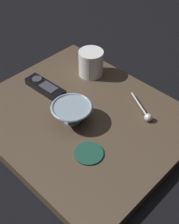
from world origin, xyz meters
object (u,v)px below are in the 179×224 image
(teaspoon, at_px, (146,115))
(cereal_bowl, at_px, (72,113))
(coffee_mug, at_px, (91,63))
(tv_remote_near, at_px, (45,87))
(drink_coaster, at_px, (89,153))

(teaspoon, bearing_deg, cereal_bowl, 47.83)
(coffee_mug, relative_size, tv_remote_near, 0.59)
(coffee_mug, relative_size, teaspoon, 0.76)
(coffee_mug, bearing_deg, drink_coaster, 133.12)
(teaspoon, relative_size, tv_remote_near, 0.78)
(coffee_mug, xyz_separation_m, drink_coaster, (-0.26, 0.28, -0.05))
(coffee_mug, bearing_deg, cereal_bowl, 121.08)
(cereal_bowl, bearing_deg, teaspoon, -132.17)
(tv_remote_near, distance_m, drink_coaster, 0.33)
(tv_remote_near, relative_size, drink_coaster, 1.91)
(cereal_bowl, height_order, tv_remote_near, cereal_bowl)
(teaspoon, distance_m, tv_remote_near, 0.37)
(coffee_mug, height_order, tv_remote_near, coffee_mug)
(teaspoon, distance_m, drink_coaster, 0.24)
(cereal_bowl, distance_m, teaspoon, 0.24)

